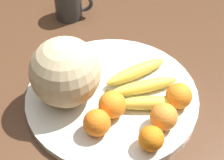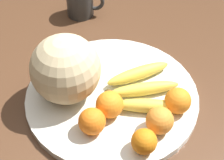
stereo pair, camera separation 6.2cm
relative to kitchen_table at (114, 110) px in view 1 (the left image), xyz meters
The scene contains 10 objects.
kitchen_table is the anchor object (origin of this frame).
fruit_bowl 0.11m from the kitchen_table, 155.53° to the right, with size 0.43×0.43×0.02m.
melon 0.23m from the kitchen_table, 143.67° to the left, with size 0.17×0.17×0.17m.
banana_bunch 0.15m from the kitchen_table, 81.75° to the right, with size 0.22×0.22×0.03m.
orange_front_left 0.25m from the kitchen_table, 126.65° to the right, with size 0.06×0.06×0.06m.
orange_front_right 0.23m from the kitchen_table, 109.73° to the right, with size 0.06×0.06×0.06m.
orange_mid_center 0.17m from the kitchen_table, 151.17° to the right, with size 0.07×0.07×0.07m.
orange_back_left 0.21m from the kitchen_table, 162.90° to the right, with size 0.06×0.06×0.06m.
orange_back_right 0.22m from the kitchen_table, 84.66° to the right, with size 0.06×0.06×0.06m.
ceramic_mug 0.37m from the kitchen_table, 54.53° to the left, with size 0.09×0.11×0.09m.
Camera 1 is at (-0.57, -0.34, 1.47)m, focal length 60.00 mm.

